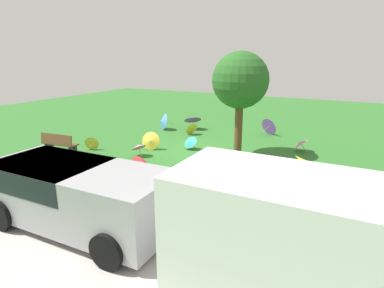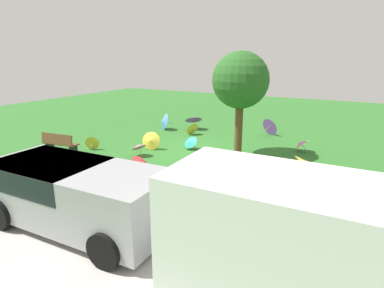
% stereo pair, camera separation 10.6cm
% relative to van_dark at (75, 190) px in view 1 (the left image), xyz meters
% --- Properties ---
extents(ground, '(40.00, 40.00, 0.00)m').
position_rel_van_dark_xyz_m(ground, '(0.28, -6.91, -0.91)').
color(ground, '#2D6B28').
extents(road_strip, '(40.00, 4.00, 0.01)m').
position_rel_van_dark_xyz_m(road_strip, '(0.28, 0.27, -0.91)').
color(road_strip, '#B2AFA8').
rests_on(road_strip, ground).
extents(van_dark, '(4.64, 2.21, 1.53)m').
position_rel_van_dark_xyz_m(van_dark, '(0.00, 0.00, 0.00)').
color(van_dark, '#99999E').
rests_on(van_dark, ground).
extents(box_trailer_white, '(3.21, 2.00, 2.34)m').
position_rel_van_dark_xyz_m(box_trailer_white, '(-4.89, 0.50, 0.41)').
color(box_trailer_white, white).
rests_on(box_trailer_white, ground).
extents(park_bench, '(1.64, 0.63, 0.90)m').
position_rel_van_dark_xyz_m(park_bench, '(5.11, -3.79, -0.45)').
color(park_bench, brown).
rests_on(park_bench, ground).
extents(shade_tree, '(2.26, 2.26, 4.18)m').
position_rel_van_dark_xyz_m(shade_tree, '(-1.39, -7.36, 2.10)').
color(shade_tree, brown).
rests_on(shade_tree, ground).
extents(parasol_purple_0, '(1.31, 1.30, 0.90)m').
position_rel_van_dark_xyz_m(parasol_purple_0, '(2.47, -10.60, -0.32)').
color(parasol_purple_0, tan).
rests_on(parasol_purple_0, ground).
extents(parasol_pink_0, '(0.76, 0.77, 0.62)m').
position_rel_van_dark_xyz_m(parasol_pink_0, '(2.09, -5.18, -0.51)').
color(parasol_pink_0, tan).
rests_on(parasol_pink_0, ground).
extents(parasol_pink_1, '(0.66, 0.74, 0.64)m').
position_rel_van_dark_xyz_m(parasol_pink_1, '(-3.62, -8.97, -0.55)').
color(parasol_pink_1, tan).
rests_on(parasol_pink_1, ground).
extents(parasol_teal_0, '(0.73, 0.66, 0.60)m').
position_rel_van_dark_xyz_m(parasol_teal_0, '(0.68, -6.99, -0.57)').
color(parasol_teal_0, tan).
rests_on(parasol_teal_0, ground).
extents(parasol_purple_1, '(1.01, 0.96, 0.91)m').
position_rel_van_dark_xyz_m(parasol_purple_1, '(-1.68, -11.32, -0.46)').
color(parasol_purple_1, tan).
rests_on(parasol_purple_1, ground).
extents(parasol_red_0, '(0.77, 0.88, 0.66)m').
position_rel_van_dark_xyz_m(parasol_red_0, '(0.77, -3.65, -0.57)').
color(parasol_red_0, tan).
rests_on(parasol_red_0, ground).
extents(parasol_blue_1, '(0.97, 0.99, 0.93)m').
position_rel_van_dark_xyz_m(parasol_blue_1, '(3.86, -9.67, -0.45)').
color(parasol_blue_1, tan).
rests_on(parasol_blue_1, ground).
extents(parasol_yellow_0, '(0.88, 0.75, 0.80)m').
position_rel_van_dark_xyz_m(parasol_yellow_0, '(2.17, -6.13, -0.51)').
color(parasol_yellow_0, tan).
rests_on(parasol_yellow_0, ground).
extents(parasol_yellow_1, '(0.66, 0.59, 0.61)m').
position_rel_van_dark_xyz_m(parasol_yellow_1, '(4.46, -4.97, -0.61)').
color(parasol_yellow_1, tan).
rests_on(parasol_yellow_1, ground).
extents(parasol_yellow_4, '(1.10, 1.15, 0.82)m').
position_rel_van_dark_xyz_m(parasol_yellow_4, '(-4.35, -5.99, -0.41)').
color(parasol_yellow_4, tan).
rests_on(parasol_yellow_4, ground).
extents(parasol_yellow_5, '(0.69, 0.79, 0.66)m').
position_rel_van_dark_xyz_m(parasol_yellow_5, '(1.93, -9.43, -0.58)').
color(parasol_yellow_5, tan).
rests_on(parasol_yellow_5, ground).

